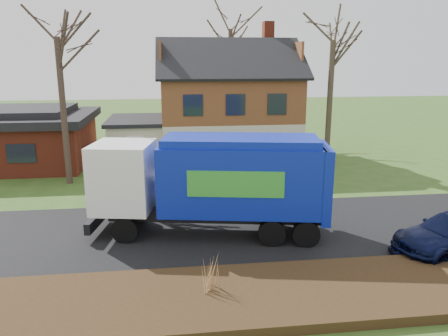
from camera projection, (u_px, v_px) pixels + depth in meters
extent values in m
plane|color=#2D4E1A|center=(224.00, 231.00, 17.59)|extent=(120.00, 120.00, 0.00)
cube|color=black|center=(224.00, 231.00, 17.59)|extent=(80.00, 7.00, 0.02)
cube|color=black|center=(247.00, 297.00, 12.46)|extent=(80.00, 3.50, 0.30)
cube|color=beige|center=(227.00, 137.00, 30.98)|extent=(9.00, 7.50, 2.70)
cube|color=#5C301A|center=(227.00, 98.00, 30.30)|extent=(9.00, 7.50, 2.80)
cube|color=maroon|center=(268.00, 33.00, 30.56)|extent=(0.70, 0.90, 1.60)
cube|color=beige|center=(138.00, 141.00, 29.76)|extent=(3.50, 5.50, 2.60)
cube|color=black|center=(137.00, 120.00, 29.42)|extent=(3.90, 5.90, 0.24)
cube|color=maroon|center=(16.00, 143.00, 28.32)|extent=(9.00, 7.50, 2.80)
cube|color=black|center=(13.00, 118.00, 27.92)|extent=(9.80, 8.20, 0.50)
cube|color=black|center=(12.00, 111.00, 27.81)|extent=(7.00, 6.00, 0.40)
cylinder|color=black|center=(125.00, 230.00, 16.39)|extent=(1.05, 0.51, 1.00)
cylinder|color=black|center=(138.00, 211.00, 18.35)|extent=(1.05, 0.51, 1.00)
cylinder|color=black|center=(272.00, 233.00, 16.09)|extent=(1.05, 0.51, 1.00)
cylinder|color=black|center=(269.00, 214.00, 18.06)|extent=(1.05, 0.51, 1.00)
cylinder|color=black|center=(306.00, 234.00, 16.03)|extent=(1.05, 0.51, 1.00)
cylinder|color=black|center=(300.00, 215.00, 17.99)|extent=(1.05, 0.51, 1.00)
cube|color=black|center=(217.00, 214.00, 17.11)|extent=(8.37, 2.62, 0.34)
cube|color=white|center=(124.00, 176.00, 16.94)|extent=(2.61, 2.77, 2.60)
cube|color=black|center=(97.00, 172.00, 16.96)|extent=(0.46, 2.10, 0.87)
cube|color=black|center=(98.00, 219.00, 17.44)|extent=(0.67, 2.42, 0.43)
cube|color=#0D1F9C|center=(240.00, 178.00, 16.70)|extent=(6.41, 3.46, 2.60)
cube|color=#0D1F9C|center=(241.00, 141.00, 16.34)|extent=(6.07, 3.12, 0.29)
cube|color=#0D1F9C|center=(323.00, 182.00, 16.55)|extent=(0.77, 2.48, 2.80)
cube|color=green|center=(235.00, 184.00, 15.50)|extent=(3.42, 0.66, 0.96)
cube|color=green|center=(237.00, 168.00, 17.87)|extent=(3.42, 0.66, 0.96)
imported|color=#B3B4BB|center=(203.00, 184.00, 21.73)|extent=(4.20, 1.58, 1.37)
cylinder|color=#3E2E25|center=(64.00, 113.00, 23.37)|extent=(0.33, 0.33, 7.85)
cylinder|color=#433828|center=(329.00, 104.00, 27.78)|extent=(0.36, 0.36, 7.85)
cylinder|color=#423227|center=(230.00, 85.00, 36.99)|extent=(0.35, 0.35, 9.12)
cone|color=tan|center=(211.00, 273.00, 12.40)|extent=(0.04, 0.04, 1.06)
cone|color=tan|center=(205.00, 273.00, 12.38)|extent=(0.04, 0.04, 1.06)
cone|color=tan|center=(217.00, 273.00, 12.42)|extent=(0.04, 0.04, 1.06)
cone|color=tan|center=(211.00, 271.00, 12.53)|extent=(0.04, 0.04, 1.06)
cone|color=tan|center=(212.00, 275.00, 12.27)|extent=(0.04, 0.04, 1.06)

